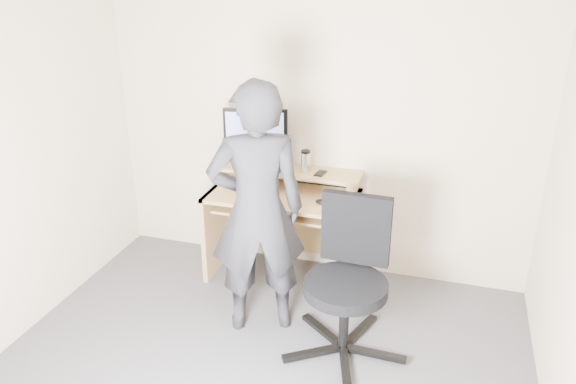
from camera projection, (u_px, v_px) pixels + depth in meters
The scene contains 12 objects.
back_wall at pixel (317, 126), 4.51m from camera, with size 3.50×0.02×2.50m, color beige.
desk at pixel (285, 213), 4.64m from camera, with size 1.20×0.60×0.91m.
monitor at pixel (256, 133), 4.49m from camera, with size 0.51×0.15×0.49m.
external_drive at pixel (276, 157), 4.54m from camera, with size 0.07×0.13×0.20m, color black.
travel_mug at pixel (306, 162), 4.47m from camera, with size 0.07×0.07×0.16m, color silver.
smartphone at pixel (321, 173), 4.46m from camera, with size 0.07×0.13×0.01m, color black.
charger at pixel (265, 169), 4.52m from camera, with size 0.04×0.04×0.04m, color black.
headphones at pixel (277, 163), 4.66m from camera, with size 0.16×0.16×0.02m, color silver.
keyboard at pixel (267, 206), 4.47m from camera, with size 0.46×0.18×0.03m, color black.
mouse at pixel (322, 202), 4.30m from camera, with size 0.10×0.06×0.04m, color black.
office_chair at pixel (349, 274), 3.70m from camera, with size 0.81×0.84×1.05m.
person at pixel (257, 211), 3.81m from camera, with size 0.66×0.44×1.82m, color black.
Camera 1 is at (1.04, -2.49, 2.51)m, focal length 35.00 mm.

